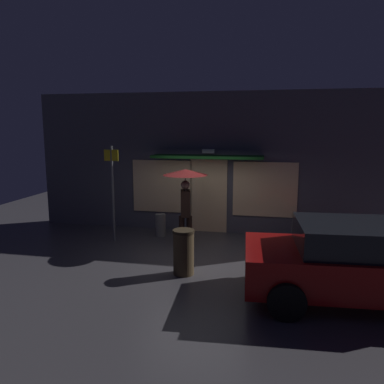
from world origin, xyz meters
name	(u,v)px	position (x,y,z in m)	size (l,w,h in m)	color
ground_plane	(194,254)	(0.00, 0.00, 0.00)	(18.00, 18.00, 0.00)	#423F44
building_facade	(210,163)	(0.00, 2.34, 2.06)	(10.77, 1.00, 4.16)	#4C4C56
person_with_umbrella	(185,187)	(-0.35, 0.54, 1.61)	(1.15, 1.15, 2.07)	black
parked_car	(364,262)	(3.49, -1.89, 0.74)	(4.34, 2.27, 1.44)	maroon
street_sign_post	(113,188)	(-2.42, 0.68, 1.49)	(0.40, 0.07, 2.64)	#595B60
sidewalk_bollard	(160,225)	(-1.29, 1.40, 0.33)	(0.30, 0.30, 0.66)	slate
sidewalk_bollard_2	(296,231)	(2.52, 1.52, 0.33)	(0.20, 0.20, 0.66)	slate
trash_bin	(184,252)	(0.02, -1.30, 0.49)	(0.47, 0.47, 0.98)	#473823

